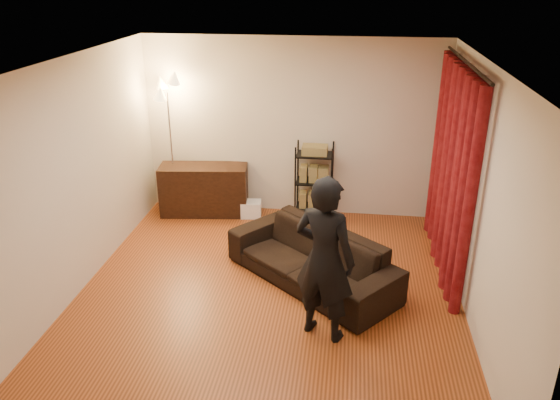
# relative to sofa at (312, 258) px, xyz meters

# --- Properties ---
(floor) EXTENTS (5.00, 5.00, 0.00)m
(floor) POSITION_rel_sofa_xyz_m (-0.48, -0.36, -0.33)
(floor) COLOR #9B481E
(floor) RESTS_ON ground
(ceiling) EXTENTS (5.00, 5.00, 0.00)m
(ceiling) POSITION_rel_sofa_xyz_m (-0.48, -0.36, 2.37)
(ceiling) COLOR white
(ceiling) RESTS_ON ground
(wall_back) EXTENTS (5.00, 0.00, 5.00)m
(wall_back) POSITION_rel_sofa_xyz_m (-0.48, 2.14, 1.02)
(wall_back) COLOR beige
(wall_back) RESTS_ON ground
(wall_front) EXTENTS (5.00, 0.00, 5.00)m
(wall_front) POSITION_rel_sofa_xyz_m (-0.48, -2.86, 1.02)
(wall_front) COLOR beige
(wall_front) RESTS_ON ground
(wall_left) EXTENTS (0.00, 5.00, 5.00)m
(wall_left) POSITION_rel_sofa_xyz_m (-2.73, -0.36, 1.02)
(wall_left) COLOR beige
(wall_left) RESTS_ON ground
(wall_right) EXTENTS (0.00, 5.00, 5.00)m
(wall_right) POSITION_rel_sofa_xyz_m (1.77, -0.36, 1.02)
(wall_right) COLOR beige
(wall_right) RESTS_ON ground
(curtain_rod) EXTENTS (0.04, 2.65, 0.04)m
(curtain_rod) POSITION_rel_sofa_xyz_m (1.67, 0.76, 2.25)
(curtain_rod) COLOR black
(curtain_rod) RESTS_ON wall_right
(curtain) EXTENTS (0.22, 2.65, 2.55)m
(curtain) POSITION_rel_sofa_xyz_m (1.65, 0.76, 0.95)
(curtain) COLOR maroon
(curtain) RESTS_ON ground
(sofa) EXTENTS (2.26, 2.10, 0.65)m
(sofa) POSITION_rel_sofa_xyz_m (0.00, 0.00, 0.00)
(sofa) COLOR black
(sofa) RESTS_ON ground
(person) EXTENTS (0.76, 0.64, 1.78)m
(person) POSITION_rel_sofa_xyz_m (0.19, -1.02, 0.56)
(person) COLOR black
(person) RESTS_ON ground
(media_cabinet) EXTENTS (1.39, 0.65, 0.78)m
(media_cabinet) POSITION_rel_sofa_xyz_m (-1.83, 1.84, 0.07)
(media_cabinet) COLOR black
(media_cabinet) RESTS_ON ground
(storage_boxes) EXTENTS (0.35, 0.30, 0.26)m
(storage_boxes) POSITION_rel_sofa_xyz_m (-1.09, 1.79, -0.20)
(storage_boxes) COLOR white
(storage_boxes) RESTS_ON ground
(wire_shelf) EXTENTS (0.63, 0.53, 1.18)m
(wire_shelf) POSITION_rel_sofa_xyz_m (-0.12, 1.91, 0.26)
(wire_shelf) COLOR black
(wire_shelf) RESTS_ON ground
(floor_lamp) EXTENTS (0.51, 0.51, 2.13)m
(floor_lamp) POSITION_rel_sofa_xyz_m (-2.31, 1.84, 0.74)
(floor_lamp) COLOR silver
(floor_lamp) RESTS_ON ground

